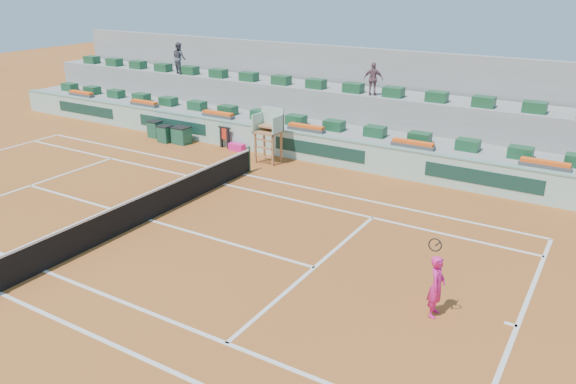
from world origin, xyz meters
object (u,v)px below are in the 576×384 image
drink_cooler_a (181,135)px  player_bag (237,147)px  tennis_player (437,286)px  umpire_chair (269,128)px

drink_cooler_a → player_bag: bearing=7.9°
drink_cooler_a → tennis_player: (15.32, -8.22, 0.38)m
drink_cooler_a → umpire_chair: bearing=-1.9°
umpire_chair → drink_cooler_a: (-5.29, 0.17, -1.12)m
tennis_player → drink_cooler_a: bearing=151.8°
umpire_chair → tennis_player: umpire_chair is taller
player_bag → drink_cooler_a: drink_cooler_a is taller
drink_cooler_a → tennis_player: size_ratio=0.37×
umpire_chair → drink_cooler_a: size_ratio=2.86×
umpire_chair → tennis_player: bearing=-38.7°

